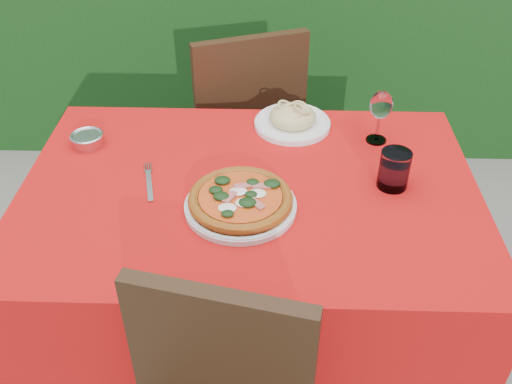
{
  "coord_description": "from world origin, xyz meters",
  "views": [
    {
      "loc": [
        0.06,
        -1.25,
        1.69
      ],
      "look_at": [
        0.02,
        -0.05,
        0.77
      ],
      "focal_mm": 40.0,
      "sensor_mm": 36.0,
      "label": 1
    }
  ],
  "objects_px": {
    "pizza_plate": "(240,201)",
    "wine_glass": "(381,107)",
    "chair_far": "(243,124)",
    "steel_ramekin": "(88,140)",
    "water_glass": "(394,171)",
    "fork": "(149,185)",
    "pasta_plate": "(292,119)"
  },
  "relations": [
    {
      "from": "pasta_plate",
      "to": "steel_ramekin",
      "type": "relative_size",
      "value": 2.65
    },
    {
      "from": "pizza_plate",
      "to": "wine_glass",
      "type": "relative_size",
      "value": 1.82
    },
    {
      "from": "pizza_plate",
      "to": "fork",
      "type": "distance_m",
      "value": 0.27
    },
    {
      "from": "pizza_plate",
      "to": "wine_glass",
      "type": "height_order",
      "value": "wine_glass"
    },
    {
      "from": "pizza_plate",
      "to": "water_glass",
      "type": "height_order",
      "value": "water_glass"
    },
    {
      "from": "chair_far",
      "to": "pasta_plate",
      "type": "xyz_separation_m",
      "value": [
        0.18,
        -0.37,
        0.24
      ]
    },
    {
      "from": "pasta_plate",
      "to": "water_glass",
      "type": "xyz_separation_m",
      "value": [
        0.27,
        -0.31,
        0.02
      ]
    },
    {
      "from": "pizza_plate",
      "to": "wine_glass",
      "type": "distance_m",
      "value": 0.53
    },
    {
      "from": "chair_far",
      "to": "water_glass",
      "type": "bearing_deg",
      "value": 102.62
    },
    {
      "from": "water_glass",
      "to": "fork",
      "type": "bearing_deg",
      "value": -177.89
    },
    {
      "from": "chair_far",
      "to": "pizza_plate",
      "type": "bearing_deg",
      "value": 72.02
    },
    {
      "from": "wine_glass",
      "to": "fork",
      "type": "relative_size",
      "value": 0.86
    },
    {
      "from": "chair_far",
      "to": "pizza_plate",
      "type": "distance_m",
      "value": 0.83
    },
    {
      "from": "steel_ramekin",
      "to": "wine_glass",
      "type": "bearing_deg",
      "value": 3.38
    },
    {
      "from": "pasta_plate",
      "to": "water_glass",
      "type": "relative_size",
      "value": 2.23
    },
    {
      "from": "chair_far",
      "to": "water_glass",
      "type": "height_order",
      "value": "chair_far"
    },
    {
      "from": "chair_far",
      "to": "wine_glass",
      "type": "xyz_separation_m",
      "value": [
        0.43,
        -0.45,
        0.33
      ]
    },
    {
      "from": "pizza_plate",
      "to": "pasta_plate",
      "type": "distance_m",
      "value": 0.45
    },
    {
      "from": "chair_far",
      "to": "water_glass",
      "type": "xyz_separation_m",
      "value": [
        0.45,
        -0.68,
        0.26
      ]
    },
    {
      "from": "pasta_plate",
      "to": "wine_glass",
      "type": "xyz_separation_m",
      "value": [
        0.26,
        -0.08,
        0.09
      ]
    },
    {
      "from": "water_glass",
      "to": "fork",
      "type": "distance_m",
      "value": 0.67
    },
    {
      "from": "chair_far",
      "to": "steel_ramekin",
      "type": "xyz_separation_m",
      "value": [
        -0.44,
        -0.5,
        0.23
      ]
    },
    {
      "from": "water_glass",
      "to": "chair_far",
      "type": "bearing_deg",
      "value": 123.15
    },
    {
      "from": "wine_glass",
      "to": "fork",
      "type": "height_order",
      "value": "wine_glass"
    },
    {
      "from": "water_glass",
      "to": "steel_ramekin",
      "type": "distance_m",
      "value": 0.91
    },
    {
      "from": "fork",
      "to": "steel_ramekin",
      "type": "xyz_separation_m",
      "value": [
        -0.22,
        0.2,
        0.01
      ]
    },
    {
      "from": "pasta_plate",
      "to": "wine_glass",
      "type": "distance_m",
      "value": 0.28
    },
    {
      "from": "fork",
      "to": "steel_ramekin",
      "type": "relative_size",
      "value": 2.15
    },
    {
      "from": "pasta_plate",
      "to": "chair_far",
      "type": "bearing_deg",
      "value": 115.5
    },
    {
      "from": "pizza_plate",
      "to": "chair_far",
      "type": "bearing_deg",
      "value": 92.54
    },
    {
      "from": "chair_far",
      "to": "steel_ramekin",
      "type": "height_order",
      "value": "chair_far"
    },
    {
      "from": "water_glass",
      "to": "fork",
      "type": "height_order",
      "value": "water_glass"
    }
  ]
}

